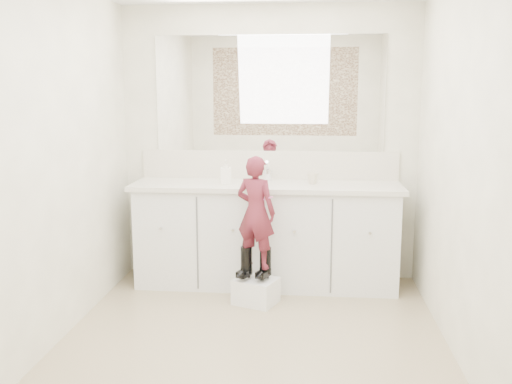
# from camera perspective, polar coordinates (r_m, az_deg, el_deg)

# --- Properties ---
(floor) EXTENTS (3.00, 3.00, 0.00)m
(floor) POSITION_cam_1_polar(r_m,az_deg,el_deg) (3.93, -0.42, -14.99)
(floor) COLOR #968962
(floor) RESTS_ON ground
(wall_back) EXTENTS (2.60, 0.00, 2.60)m
(wall_back) POSITION_cam_1_polar(r_m,az_deg,el_deg) (5.07, 1.31, 4.82)
(wall_back) COLOR beige
(wall_back) RESTS_ON floor
(wall_front) EXTENTS (2.60, 0.00, 2.60)m
(wall_front) POSITION_cam_1_polar(r_m,az_deg,el_deg) (2.12, -4.61, -2.62)
(wall_front) COLOR beige
(wall_front) RESTS_ON floor
(wall_left) EXTENTS (0.00, 3.00, 3.00)m
(wall_left) POSITION_cam_1_polar(r_m,az_deg,el_deg) (3.94, -19.62, 2.71)
(wall_left) COLOR beige
(wall_left) RESTS_ON floor
(wall_right) EXTENTS (0.00, 3.00, 3.00)m
(wall_right) POSITION_cam_1_polar(r_m,az_deg,el_deg) (3.69, 20.09, 2.22)
(wall_right) COLOR beige
(wall_right) RESTS_ON floor
(vanity_cabinet) EXTENTS (2.20, 0.55, 0.85)m
(vanity_cabinet) POSITION_cam_1_polar(r_m,az_deg,el_deg) (4.94, 1.04, -4.47)
(vanity_cabinet) COLOR silver
(vanity_cabinet) RESTS_ON floor
(countertop) EXTENTS (2.28, 0.58, 0.04)m
(countertop) POSITION_cam_1_polar(r_m,az_deg,el_deg) (4.83, 1.04, 0.60)
(countertop) COLOR beige
(countertop) RESTS_ON vanity_cabinet
(backsplash) EXTENTS (2.28, 0.03, 0.25)m
(backsplash) POSITION_cam_1_polar(r_m,az_deg,el_deg) (5.08, 1.29, 2.73)
(backsplash) COLOR beige
(backsplash) RESTS_ON countertop
(mirror) EXTENTS (2.00, 0.02, 1.00)m
(mirror) POSITION_cam_1_polar(r_m,az_deg,el_deg) (5.04, 1.32, 9.79)
(mirror) COLOR white
(mirror) RESTS_ON wall_back
(dot_panel) EXTENTS (2.00, 0.01, 1.20)m
(dot_panel) POSITION_cam_1_polar(r_m,az_deg,el_deg) (2.08, -4.74, 9.61)
(dot_panel) COLOR #472819
(dot_panel) RESTS_ON wall_front
(faucet) EXTENTS (0.08, 0.08, 0.10)m
(faucet) POSITION_cam_1_polar(r_m,az_deg,el_deg) (4.98, 1.19, 1.71)
(faucet) COLOR silver
(faucet) RESTS_ON countertop
(cup) EXTENTS (0.13, 0.13, 0.09)m
(cup) POSITION_cam_1_polar(r_m,az_deg,el_deg) (4.84, 5.68, 1.37)
(cup) COLOR beige
(cup) RESTS_ON countertop
(soap_bottle) EXTENTS (0.10, 0.11, 0.20)m
(soap_bottle) POSITION_cam_1_polar(r_m,az_deg,el_deg) (4.83, -3.04, 2.04)
(soap_bottle) COLOR white
(soap_bottle) RESTS_ON countertop
(step_stool) EXTENTS (0.39, 0.36, 0.20)m
(step_stool) POSITION_cam_1_polar(r_m,az_deg,el_deg) (4.59, -0.01, -9.88)
(step_stool) COLOR white
(step_stool) RESTS_ON floor
(boot_left) EXTENTS (0.15, 0.20, 0.26)m
(boot_left) POSITION_cam_1_polar(r_m,az_deg,el_deg) (4.52, -0.97, -7.10)
(boot_left) COLOR black
(boot_left) RESTS_ON step_stool
(boot_right) EXTENTS (0.15, 0.20, 0.26)m
(boot_right) POSITION_cam_1_polar(r_m,az_deg,el_deg) (4.51, 0.94, -7.15)
(boot_right) COLOR black
(boot_right) RESTS_ON step_stool
(toddler) EXTENTS (0.38, 0.31, 0.88)m
(toddler) POSITION_cam_1_polar(r_m,az_deg,el_deg) (4.41, -0.01, -2.03)
(toddler) COLOR #9A2F3E
(toddler) RESTS_ON step_stool
(toothbrush) EXTENTS (0.13, 0.06, 0.06)m
(toothbrush) POSITION_cam_1_polar(r_m,az_deg,el_deg) (4.35, 0.86, -0.73)
(toothbrush) COLOR #E85AAA
(toothbrush) RESTS_ON toddler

